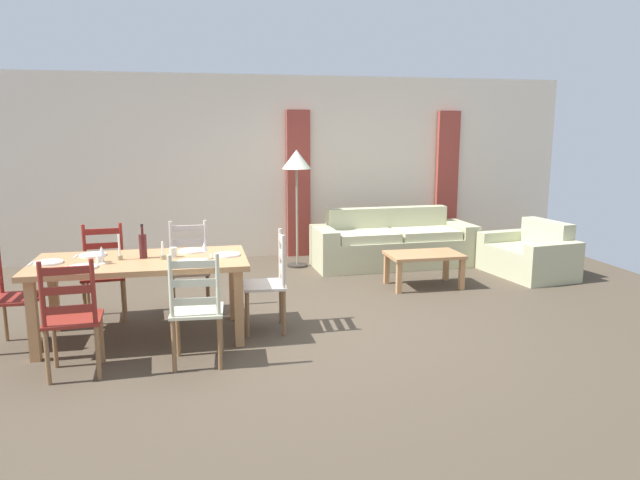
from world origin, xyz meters
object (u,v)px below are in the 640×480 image
(dining_chair_head_west, at_px, (10,295))
(coffee_table, at_px, (424,258))
(dining_chair_far_left, at_px, (104,272))
(wine_bottle, at_px, (143,245))
(dining_chair_near_left, at_px, (72,318))
(armchair_upholstered, at_px, (531,257))
(dining_table, at_px, (141,269))
(wine_glass_near_left, at_px, (102,252))
(couch, at_px, (392,245))
(dining_chair_far_right, at_px, (189,267))
(dining_chair_head_east, at_px, (270,282))
(standing_lamp, at_px, (297,167))
(wine_glass_near_right, at_px, (204,247))
(coffee_cup_primary, at_px, (173,252))
(dining_chair_near_right, at_px, (197,309))
(coffee_cup_secondary, at_px, (100,257))

(dining_chair_head_west, bearing_deg, coffee_table, 15.05)
(dining_chair_far_left, distance_m, wine_bottle, 0.91)
(dining_chair_near_left, relative_size, armchair_upholstered, 0.76)
(dining_table, distance_m, wine_glass_near_left, 0.39)
(couch, bearing_deg, dining_chair_far_right, -149.93)
(dining_chair_far_right, bearing_deg, dining_chair_head_east, -45.24)
(dining_chair_far_left, bearing_deg, dining_chair_head_west, -133.32)
(dining_chair_head_east, bearing_deg, dining_chair_far_left, 155.39)
(armchair_upholstered, distance_m, standing_lamp, 3.38)
(dining_table, relative_size, dining_chair_far_left, 1.98)
(dining_chair_head_east, height_order, wine_glass_near_right, dining_chair_head_east)
(dining_table, xyz_separation_m, dining_chair_far_left, (-0.43, 0.73, -0.19))
(dining_chair_head_west, distance_m, coffee_cup_primary, 1.45)
(wine_glass_near_right, relative_size, couch, 0.07)
(dining_chair_far_left, relative_size, dining_chair_head_east, 1.00)
(dining_chair_far_right, bearing_deg, dining_chair_near_left, -119.81)
(dining_chair_far_right, bearing_deg, couch, 30.07)
(dining_chair_near_right, xyz_separation_m, dining_chair_head_east, (0.69, 0.75, 0.00))
(dining_chair_head_east, bearing_deg, armchair_upholstered, 21.37)
(dining_chair_far_left, relative_size, wine_glass_near_right, 5.96)
(dining_table, relative_size, dining_chair_head_east, 1.98)
(coffee_cup_primary, xyz_separation_m, coffee_cup_secondary, (-0.63, -0.09, 0.00))
(dining_table, relative_size, dining_chair_far_right, 1.98)
(dining_chair_head_west, bearing_deg, wine_bottle, 2.41)
(wine_bottle, bearing_deg, dining_chair_far_right, 60.66)
(dining_chair_far_right, bearing_deg, wine_glass_near_right, -80.18)
(dining_chair_far_left, bearing_deg, dining_chair_far_right, 1.73)
(dining_chair_far_left, height_order, couch, dining_chair_far_left)
(dining_chair_near_left, height_order, dining_chair_far_left, same)
(coffee_table, xyz_separation_m, standing_lamp, (-1.34, 1.40, 1.06))
(couch, bearing_deg, dining_chair_head_west, -151.31)
(dining_chair_far_right, relative_size, standing_lamp, 0.59)
(couch, bearing_deg, coffee_cup_primary, -141.49)
(couch, bearing_deg, dining_chair_far_left, -155.71)
(wine_glass_near_right, bearing_deg, dining_chair_far_right, 99.82)
(dining_table, relative_size, dining_chair_head_west, 1.98)
(coffee_table, bearing_deg, coffee_cup_primary, -158.94)
(dining_table, height_order, dining_chair_far_left, dining_chair_far_left)
(dining_chair_far_left, distance_m, standing_lamp, 3.11)
(dining_table, xyz_separation_m, dining_chair_near_left, (-0.46, -0.78, -0.19))
(couch, distance_m, armchair_upholstered, 1.88)
(dining_table, height_order, dining_chair_near_right, dining_chair_near_right)
(dining_chair_near_right, height_order, couch, dining_chair_near_right)
(dining_chair_head_east, relative_size, armchair_upholstered, 0.76)
(wine_bottle, xyz_separation_m, armchair_upholstered, (4.83, 1.38, -0.62))
(dining_chair_far_right, bearing_deg, wine_bottle, -119.34)
(dining_chair_far_left, bearing_deg, wine_glass_near_right, -40.27)
(coffee_cup_secondary, relative_size, couch, 0.04)
(dining_chair_far_left, bearing_deg, wine_bottle, -56.00)
(dining_table, xyz_separation_m, armchair_upholstered, (4.86, 1.43, -0.41))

